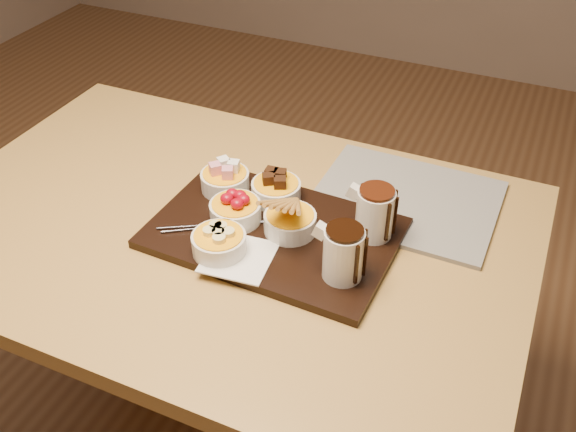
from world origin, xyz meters
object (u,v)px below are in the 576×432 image
at_px(dining_table, 224,261).
at_px(serving_board, 274,233).
at_px(bowl_strawberries, 235,212).
at_px(pitcher_milk_chocolate, 375,214).
at_px(newspaper, 406,200).
at_px(pitcher_dark_chocolate, 343,254).

bearing_deg(dining_table, serving_board, 2.80).
bearing_deg(bowl_strawberries, serving_board, 1.48).
relative_size(dining_table, pitcher_milk_chocolate, 12.37).
distance_m(pitcher_milk_chocolate, newspaper, 0.16).
bearing_deg(pitcher_dark_chocolate, newspaper, 84.04).
xyz_separation_m(pitcher_dark_chocolate, newspaper, (0.04, 0.28, -0.06)).
distance_m(serving_board, pitcher_dark_chocolate, 0.18).
height_order(serving_board, pitcher_milk_chocolate, pitcher_milk_chocolate).
bearing_deg(pitcher_dark_chocolate, pitcher_milk_chocolate, 85.60).
bearing_deg(pitcher_milk_chocolate, bowl_strawberries, -163.61).
height_order(pitcher_milk_chocolate, newspaper, pitcher_milk_chocolate).
relative_size(bowl_strawberries, newspaper, 0.27).
bearing_deg(newspaper, pitcher_dark_chocolate, -97.24).
height_order(dining_table, pitcher_dark_chocolate, pitcher_dark_chocolate).
bearing_deg(pitcher_dark_chocolate, bowl_strawberries, 167.35).
bearing_deg(serving_board, bowl_strawberries, -176.42).
bearing_deg(bowl_strawberries, pitcher_milk_chocolate, 14.29).
relative_size(dining_table, pitcher_dark_chocolate, 12.37).
height_order(dining_table, newspaper, newspaper).
bearing_deg(bowl_strawberries, pitcher_dark_chocolate, -14.75).
bearing_deg(serving_board, pitcher_milk_chocolate, 21.80).
relative_size(bowl_strawberries, pitcher_dark_chocolate, 1.03).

